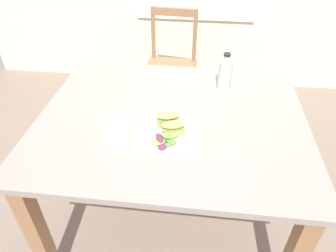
% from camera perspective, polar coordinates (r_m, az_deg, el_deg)
% --- Properties ---
extents(ground_plane, '(8.30, 8.30, 0.00)m').
position_cam_1_polar(ground_plane, '(1.92, 1.41, -18.34)').
color(ground_plane, '#7A6B5B').
extents(dining_table, '(1.25, 1.03, 0.74)m').
position_cam_1_polar(dining_table, '(1.52, 0.68, -1.66)').
color(dining_table, gray).
rests_on(dining_table, ground).
extents(chair_wooden_far, '(0.43, 0.43, 0.87)m').
position_cam_1_polar(chair_wooden_far, '(2.54, 0.47, 10.95)').
color(chair_wooden_far, '#8E6642').
rests_on(chair_wooden_far, ground).
extents(plate_lunch, '(0.26, 0.26, 0.01)m').
position_cam_1_polar(plate_lunch, '(1.34, -0.20, -1.55)').
color(plate_lunch, beige).
rests_on(plate_lunch, dining_table).
extents(sandwich_half_front, '(0.11, 0.09, 0.06)m').
position_cam_1_polar(sandwich_half_front, '(1.32, 0.95, -0.26)').
color(sandwich_half_front, tan).
rests_on(sandwich_half_front, plate_lunch).
extents(sandwich_half_back, '(0.11, 0.09, 0.06)m').
position_cam_1_polar(sandwich_half_back, '(1.37, 0.03, 1.42)').
color(sandwich_half_back, tan).
rests_on(sandwich_half_back, plate_lunch).
extents(salad_mixed_greens, '(0.13, 0.14, 0.03)m').
position_cam_1_polar(salad_mixed_greens, '(1.29, -0.40, -2.20)').
color(salad_mixed_greens, '#84A84C').
rests_on(salad_mixed_greens, plate_lunch).
extents(napkin_folded, '(0.12, 0.23, 0.00)m').
position_cam_1_polar(napkin_folded, '(1.38, -9.28, -0.81)').
color(napkin_folded, white).
rests_on(napkin_folded, dining_table).
extents(fork_on_napkin, '(0.04, 0.19, 0.00)m').
position_cam_1_polar(fork_on_napkin, '(1.39, -9.21, -0.25)').
color(fork_on_napkin, silver).
rests_on(fork_on_napkin, napkin_folded).
extents(bottle_cold_brew, '(0.07, 0.07, 0.19)m').
position_cam_1_polar(bottle_cold_brew, '(1.67, 10.43, 9.18)').
color(bottle_cold_brew, black).
rests_on(bottle_cold_brew, dining_table).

